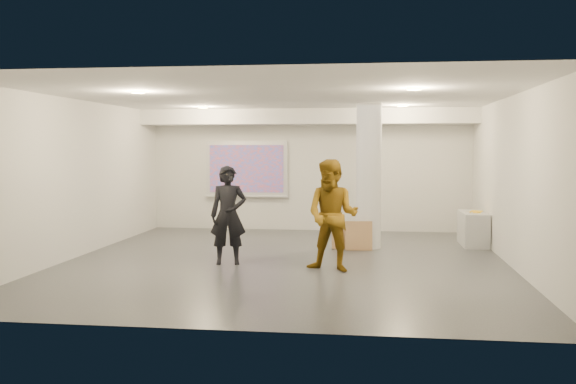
# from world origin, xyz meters

# --- Properties ---
(floor) EXTENTS (8.00, 9.00, 0.01)m
(floor) POSITION_xyz_m (0.00, 0.00, 0.00)
(floor) COLOR #34373B
(floor) RESTS_ON ground
(ceiling) EXTENTS (8.00, 9.00, 0.01)m
(ceiling) POSITION_xyz_m (0.00, 0.00, 3.00)
(ceiling) COLOR white
(ceiling) RESTS_ON floor
(wall_back) EXTENTS (8.00, 0.01, 3.00)m
(wall_back) POSITION_xyz_m (0.00, 4.50, 1.50)
(wall_back) COLOR silver
(wall_back) RESTS_ON floor
(wall_front) EXTENTS (8.00, 0.01, 3.00)m
(wall_front) POSITION_xyz_m (0.00, -4.50, 1.50)
(wall_front) COLOR silver
(wall_front) RESTS_ON floor
(wall_left) EXTENTS (0.01, 9.00, 3.00)m
(wall_left) POSITION_xyz_m (-4.00, 0.00, 1.50)
(wall_left) COLOR silver
(wall_left) RESTS_ON floor
(wall_right) EXTENTS (0.01, 9.00, 3.00)m
(wall_right) POSITION_xyz_m (4.00, 0.00, 1.50)
(wall_right) COLOR silver
(wall_right) RESTS_ON floor
(soffit_band) EXTENTS (8.00, 1.10, 0.36)m
(soffit_band) POSITION_xyz_m (0.00, 3.95, 2.82)
(soffit_band) COLOR silver
(soffit_band) RESTS_ON ceiling
(downlight_nw) EXTENTS (0.22, 0.22, 0.02)m
(downlight_nw) POSITION_xyz_m (-2.20, 2.50, 2.98)
(downlight_nw) COLOR #EFE480
(downlight_nw) RESTS_ON ceiling
(downlight_ne) EXTENTS (0.22, 0.22, 0.02)m
(downlight_ne) POSITION_xyz_m (2.20, 2.50, 2.98)
(downlight_ne) COLOR #EFE480
(downlight_ne) RESTS_ON ceiling
(downlight_sw) EXTENTS (0.22, 0.22, 0.02)m
(downlight_sw) POSITION_xyz_m (-2.20, -1.50, 2.98)
(downlight_sw) COLOR #EFE480
(downlight_sw) RESTS_ON ceiling
(downlight_se) EXTENTS (0.22, 0.22, 0.02)m
(downlight_se) POSITION_xyz_m (2.20, -1.50, 2.98)
(downlight_se) COLOR #EFE480
(downlight_se) RESTS_ON ceiling
(column) EXTENTS (0.52, 0.52, 3.00)m
(column) POSITION_xyz_m (1.50, 1.80, 1.50)
(column) COLOR silver
(column) RESTS_ON floor
(projection_screen) EXTENTS (2.10, 0.13, 1.42)m
(projection_screen) POSITION_xyz_m (-1.60, 4.45, 1.53)
(projection_screen) COLOR silver
(projection_screen) RESTS_ON wall_back
(credenza) EXTENTS (0.52, 1.22, 0.71)m
(credenza) POSITION_xyz_m (3.72, 2.44, 0.36)
(credenza) COLOR #9EA1A3
(credenza) RESTS_ON floor
(papers_stack) EXTENTS (0.33, 0.38, 0.02)m
(papers_stack) POSITION_xyz_m (3.72, 2.44, 0.72)
(papers_stack) COLOR silver
(papers_stack) RESTS_ON credenza
(postit_pad) EXTENTS (0.30, 0.36, 0.03)m
(postit_pad) POSITION_xyz_m (3.77, 2.39, 0.73)
(postit_pad) COLOR yellow
(postit_pad) RESTS_ON credenza
(cardboard_back) EXTENTS (0.56, 0.17, 0.60)m
(cardboard_back) POSITION_xyz_m (1.31, 1.43, 0.30)
(cardboard_back) COLOR #98724B
(cardboard_back) RESTS_ON floor
(cardboard_front) EXTENTS (0.49, 0.25, 0.51)m
(cardboard_front) POSITION_xyz_m (0.98, 1.59, 0.25)
(cardboard_front) COLOR #98724B
(cardboard_front) RESTS_ON floor
(woman) EXTENTS (0.71, 0.54, 1.76)m
(woman) POSITION_xyz_m (-0.97, -0.40, 0.88)
(woman) COLOR black
(woman) RESTS_ON floor
(man) EXTENTS (1.07, 0.93, 1.89)m
(man) POSITION_xyz_m (0.92, -0.82, 0.95)
(man) COLOR #895F12
(man) RESTS_ON floor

